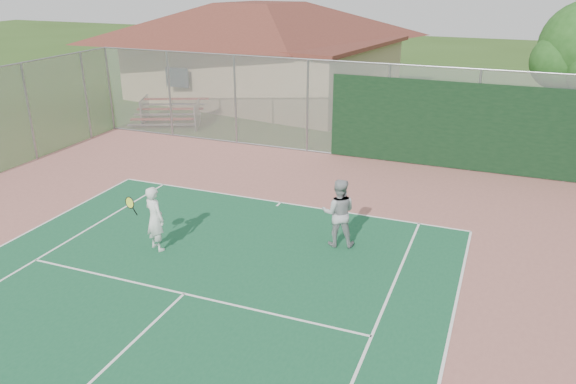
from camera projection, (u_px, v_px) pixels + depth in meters
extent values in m
cylinder|color=gray|center=(110.00, 89.00, 24.00)|extent=(0.08, 0.08, 3.50)
cylinder|color=gray|center=(170.00, 95.00, 22.98)|extent=(0.08, 0.08, 3.50)
cylinder|color=gray|center=(235.00, 100.00, 21.95)|extent=(0.08, 0.08, 3.50)
cylinder|color=gray|center=(307.00, 107.00, 20.93)|extent=(0.08, 0.08, 3.50)
cylinder|color=gray|center=(387.00, 114.00, 19.91)|extent=(0.08, 0.08, 3.50)
cylinder|color=gray|center=(475.00, 122.00, 18.88)|extent=(0.08, 0.08, 3.50)
cylinder|color=gray|center=(573.00, 130.00, 17.86)|extent=(0.08, 0.08, 3.50)
cylinder|color=gray|center=(335.00, 61.00, 19.94)|extent=(20.00, 0.05, 0.05)
cylinder|color=gray|center=(332.00, 153.00, 21.22)|extent=(20.00, 0.05, 0.05)
cube|color=#999EA0|center=(333.00, 109.00, 20.59)|extent=(20.00, 0.02, 3.50)
cube|color=black|center=(474.00, 128.00, 18.91)|extent=(10.00, 0.04, 3.00)
cylinder|color=gray|center=(86.00, 96.00, 22.71)|extent=(0.08, 0.08, 3.50)
cylinder|color=gray|center=(29.00, 112.00, 20.11)|extent=(0.08, 0.08, 3.50)
cube|color=#999EA0|center=(29.00, 112.00, 20.11)|extent=(0.02, 9.00, 3.50)
cube|color=tan|center=(261.00, 70.00, 29.93)|extent=(13.67, 10.30, 3.11)
cube|color=brown|center=(261.00, 39.00, 29.34)|extent=(14.27, 10.90, 0.19)
pyramid|color=brown|center=(260.00, 2.00, 28.67)|extent=(15.04, 11.33, 1.87)
cube|color=black|center=(265.00, 97.00, 25.78)|extent=(0.93, 0.06, 2.18)
cube|color=#A23725|center=(164.00, 119.00, 24.88)|extent=(2.82, 1.43, 0.05)
cube|color=#B2B5BA|center=(161.00, 125.00, 24.74)|extent=(2.81, 1.40, 0.04)
cube|color=#A23725|center=(170.00, 109.00, 25.23)|extent=(2.82, 1.43, 0.05)
cube|color=#B2B5BA|center=(168.00, 114.00, 25.09)|extent=(2.81, 1.40, 0.04)
cube|color=#A23725|center=(176.00, 99.00, 25.57)|extent=(2.82, 1.43, 0.05)
cube|color=#B2B5BA|center=(174.00, 104.00, 25.43)|extent=(2.81, 1.40, 0.04)
cube|color=#B2B5BA|center=(145.00, 109.00, 25.75)|extent=(0.76, 1.65, 1.08)
cube|color=#B2B5BA|center=(197.00, 115.00, 24.81)|extent=(0.76, 1.65, 1.08)
cylinder|color=#342412|center=(574.00, 108.00, 21.86)|extent=(0.38, 0.38, 2.98)
sphere|color=#1D4B17|center=(559.00, 61.00, 21.12)|extent=(2.13, 2.13, 2.13)
sphere|color=#1D4B17|center=(574.00, 49.00, 21.92)|extent=(2.13, 2.13, 2.13)
imported|color=silver|center=(155.00, 219.00, 13.72)|extent=(0.71, 0.59, 1.65)
imported|color=#9D9FA2|center=(339.00, 213.00, 13.92)|extent=(1.00, 0.87, 1.76)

